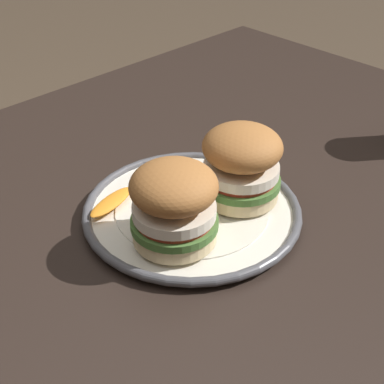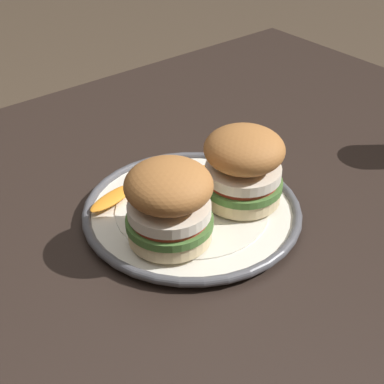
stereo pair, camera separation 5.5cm
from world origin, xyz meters
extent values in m
cube|color=black|center=(0.00, 0.00, 0.75)|extent=(1.31, 0.90, 0.03)
cube|color=black|center=(0.59, 0.39, 0.37)|extent=(0.06, 0.06, 0.73)
cylinder|color=silver|center=(0.03, -0.01, 0.77)|extent=(0.26, 0.26, 0.01)
torus|color=#4C4C51|center=(0.03, -0.01, 0.78)|extent=(0.28, 0.28, 0.01)
cylinder|color=silver|center=(0.03, -0.01, 0.78)|extent=(0.20, 0.20, 0.00)
cylinder|color=beige|center=(0.09, -0.04, 0.79)|extent=(0.10, 0.10, 0.02)
cylinder|color=#477033|center=(0.09, -0.04, 0.81)|extent=(0.10, 0.10, 0.01)
cylinder|color=#BC3828|center=(0.09, -0.04, 0.81)|extent=(0.09, 0.09, 0.01)
cylinder|color=silver|center=(0.09, -0.04, 0.82)|extent=(0.10, 0.10, 0.01)
ellipsoid|color=#A36633|center=(0.09, -0.04, 0.86)|extent=(0.11, 0.11, 0.05)
cylinder|color=beige|center=(-0.03, -0.04, 0.79)|extent=(0.10, 0.10, 0.02)
cylinder|color=#477033|center=(-0.03, -0.04, 0.81)|extent=(0.10, 0.10, 0.01)
cylinder|color=#BC3828|center=(-0.03, -0.04, 0.81)|extent=(0.09, 0.09, 0.01)
cylinder|color=silver|center=(-0.03, -0.04, 0.82)|extent=(0.10, 0.10, 0.01)
ellipsoid|color=#A36633|center=(-0.03, -0.04, 0.86)|extent=(0.12, 0.12, 0.05)
torus|color=orange|center=(0.05, 0.07, 0.79)|extent=(0.06, 0.06, 0.01)
cylinder|color=#F4E5C6|center=(0.05, 0.07, 0.78)|extent=(0.03, 0.03, 0.00)
ellipsoid|color=orange|center=(-0.04, 0.06, 0.79)|extent=(0.08, 0.04, 0.01)
ellipsoid|color=orange|center=(0.09, 0.05, 0.79)|extent=(0.07, 0.06, 0.01)
torus|color=orange|center=(0.03, 0.03, 0.79)|extent=(0.07, 0.07, 0.01)
cylinder|color=#F4E5C6|center=(0.03, 0.03, 0.78)|extent=(0.03, 0.03, 0.00)
camera|label=1|loc=(-0.39, -0.44, 1.22)|focal=54.06mm
camera|label=2|loc=(-0.35, -0.48, 1.22)|focal=54.06mm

